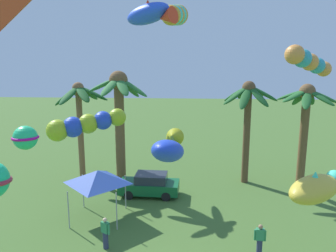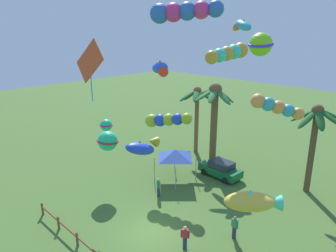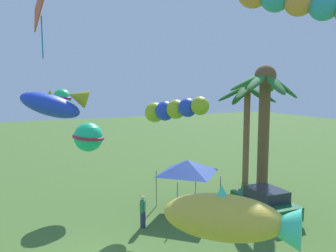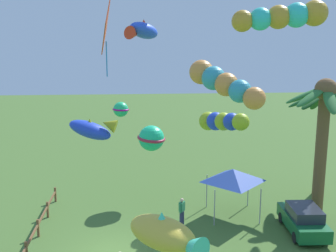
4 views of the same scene
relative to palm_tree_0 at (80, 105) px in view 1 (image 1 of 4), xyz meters
The scene contains 15 objects.
palm_tree_0 is the anchor object (origin of this frame).
palm_tree_1 3.47m from the palm_tree_0, 23.22° to the right, with size 4.34×4.08×8.11m.
palm_tree_2 16.13m from the palm_tree_0, ahead, with size 4.13×3.81×7.19m.
palm_tree_3 12.09m from the palm_tree_0, ahead, with size 4.01×3.82×7.38m.
parked_car_0 7.87m from the palm_tree_0, 29.68° to the right, with size 3.97×1.88×1.51m.
spectator_0 15.62m from the palm_tree_0, 40.77° to the right, with size 0.55×0.28×1.59m.
spectator_1 11.34m from the palm_tree_0, 67.12° to the right, with size 0.48×0.39×1.59m.
festival_tent 7.66m from the palm_tree_0, 65.70° to the right, with size 2.86×2.86×2.85m.
kite_fish_1 17.19m from the palm_tree_0, 40.17° to the right, with size 3.09×2.88×1.28m.
kite_tube_2 10.62m from the palm_tree_0, 37.09° to the right, with size 1.29×4.22×1.39m.
kite_tube_3 7.50m from the palm_tree_0, 70.59° to the right, with size 3.89×2.30×1.53m.
kite_fish_6 14.25m from the palm_tree_0, 60.68° to the right, with size 2.22×1.86×1.01m.
kite_fish_8 15.72m from the palm_tree_0, 62.27° to the right, with size 1.27×2.38×1.28m.
kite_tube_9 16.25m from the palm_tree_0, 35.55° to the right, with size 2.44×2.03×1.37m.
kite_ball_10 13.03m from the palm_tree_0, 80.47° to the right, with size 1.26×1.26×0.85m.
Camera 1 is at (0.87, -11.14, 9.25)m, focal length 36.57 mm.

